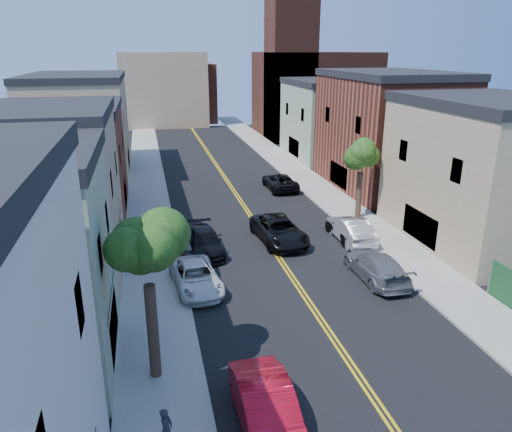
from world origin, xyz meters
TOP-DOWN VIEW (x-y plane):
  - sidewalk_left at (-7.90, 40.00)m, footprint 3.20×100.00m
  - sidewalk_right at (7.90, 40.00)m, footprint 3.20×100.00m
  - curb_left at (-6.15, 40.00)m, footprint 0.30×100.00m
  - curb_right at (6.15, 40.00)m, footprint 0.30×100.00m
  - bldg_left_tan_near at (-14.00, 25.00)m, footprint 9.00×10.00m
  - bldg_left_brick at (-14.00, 36.00)m, footprint 9.00×12.00m
  - bldg_left_tan_far at (-14.00, 50.00)m, footprint 9.00×16.00m
  - bldg_right_tan at (14.00, 24.00)m, footprint 9.00×12.00m
  - bldg_right_brick at (14.00, 38.00)m, footprint 9.00×14.00m
  - bldg_right_palegrn at (14.00, 52.00)m, footprint 9.00×12.00m
  - church at (16.33, 67.07)m, footprint 16.20×14.20m
  - backdrop_left at (-4.00, 82.00)m, footprint 14.00×8.00m
  - backdrop_center at (0.00, 86.00)m, footprint 10.00×8.00m
  - tree_left_mid at (-7.88, 14.01)m, footprint 5.20×5.20m
  - tree_right_far at (7.92, 30.01)m, footprint 4.40×4.40m
  - red_sedan at (-4.30, 10.18)m, footprint 1.87×5.22m
  - white_pickup at (-5.50, 21.24)m, footprint 2.79×5.24m
  - grey_car_left at (-5.02, 26.90)m, footprint 1.86×4.15m
  - black_car_left at (-4.44, 26.12)m, footprint 2.27×5.16m
  - grey_car_right at (4.59, 20.15)m, footprint 2.20×5.32m
  - black_car_right at (5.50, 26.26)m, footprint 1.97×4.77m
  - silver_car_right at (5.50, 25.86)m, footprint 1.82×5.10m
  - dark_car_right_far at (4.30, 39.38)m, footprint 2.51×5.33m
  - black_suv_lane at (0.72, 26.83)m, footprint 3.16×6.05m
  - pedestrian_left at (-7.67, 10.05)m, footprint 0.57×0.66m

SIDE VIEW (x-z plane):
  - sidewalk_left at x=-7.90m, z-range 0.00..0.15m
  - sidewalk_right at x=7.90m, z-range 0.00..0.15m
  - curb_left at x=-6.15m, z-range 0.00..0.15m
  - curb_right at x=6.15m, z-range 0.00..0.15m
  - grey_car_left at x=-5.02m, z-range 0.00..1.39m
  - white_pickup at x=-5.50m, z-range 0.00..1.40m
  - dark_car_right_far at x=4.30m, z-range 0.00..1.47m
  - black_car_left at x=-4.44m, z-range 0.00..1.47m
  - grey_car_right at x=4.59m, z-range 0.00..1.54m
  - black_car_right at x=5.50m, z-range 0.00..1.62m
  - black_suv_lane at x=0.72m, z-range 0.00..1.63m
  - silver_car_right at x=5.50m, z-range 0.00..1.68m
  - red_sedan at x=-4.30m, z-range 0.00..1.72m
  - pedestrian_left at x=-7.67m, z-range 0.15..1.69m
  - bldg_left_brick at x=-14.00m, z-range 0.00..8.00m
  - bldg_right_palegrn at x=14.00m, z-range 0.00..8.50m
  - bldg_left_tan_near at x=-14.00m, z-range 0.00..9.00m
  - bldg_right_tan at x=14.00m, z-range 0.00..9.00m
  - bldg_left_tan_far at x=-14.00m, z-range 0.00..9.50m
  - bldg_right_brick at x=14.00m, z-range 0.00..10.00m
  - backdrop_center at x=0.00m, z-range 0.00..10.00m
  - tree_right_far at x=7.92m, z-range 1.74..9.77m
  - backdrop_left at x=-4.00m, z-range 0.00..12.00m
  - tree_left_mid at x=-7.88m, z-range 1.94..11.23m
  - church at x=16.33m, z-range -4.06..18.54m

